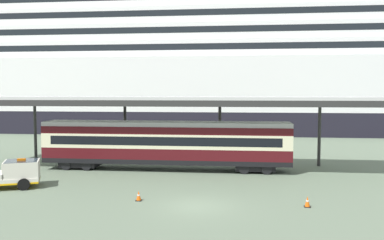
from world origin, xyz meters
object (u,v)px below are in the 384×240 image
(cruise_ship, at_px, (138,70))
(traffic_cone_mid, at_px, (139,196))
(traffic_cone_near, at_px, (307,202))
(train_carriage, at_px, (166,143))
(service_truck, at_px, (7,174))

(cruise_ship, height_order, traffic_cone_mid, cruise_ship)
(traffic_cone_near, relative_size, traffic_cone_mid, 1.04)
(cruise_ship, distance_m, traffic_cone_near, 53.59)
(traffic_cone_mid, bearing_deg, train_carriage, 90.25)
(cruise_ship, distance_m, train_carriage, 40.36)
(cruise_ship, xyz_separation_m, train_carriage, (11.57, -37.79, -8.15))
(cruise_ship, distance_m, service_truck, 46.49)
(cruise_ship, relative_size, train_carriage, 7.99)
(train_carriage, bearing_deg, traffic_cone_mid, -89.75)
(traffic_cone_near, bearing_deg, train_carriage, 134.65)
(train_carriage, height_order, traffic_cone_near, train_carriage)
(train_carriage, height_order, service_truck, train_carriage)
(train_carriage, distance_m, service_truck, 12.49)
(train_carriage, bearing_deg, service_truck, -141.76)
(cruise_ship, xyz_separation_m, traffic_cone_near, (21.62, -47.97, -10.14))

